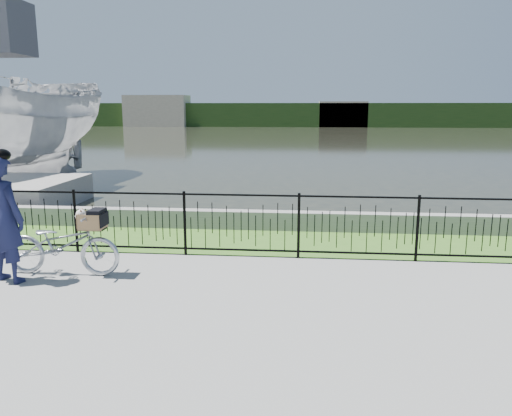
# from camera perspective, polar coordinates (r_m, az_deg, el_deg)

# --- Properties ---
(ground) EXTENTS (120.00, 120.00, 0.00)m
(ground) POSITION_cam_1_polar(r_m,az_deg,el_deg) (7.34, -3.24, -9.19)
(ground) COLOR gray
(ground) RESTS_ON ground
(grass_strip) EXTENTS (60.00, 2.00, 0.01)m
(grass_strip) POSITION_cam_1_polar(r_m,az_deg,el_deg) (9.79, -0.97, -3.81)
(grass_strip) COLOR #3D6921
(grass_strip) RESTS_ON ground
(water) EXTENTS (120.00, 120.00, 0.00)m
(water) POSITION_cam_1_polar(r_m,az_deg,el_deg) (39.88, 3.90, 7.79)
(water) COLOR #26271D
(water) RESTS_ON ground
(quay_wall) EXTENTS (60.00, 0.30, 0.40)m
(quay_wall) POSITION_cam_1_polar(r_m,az_deg,el_deg) (10.71, -0.38, -1.39)
(quay_wall) COLOR gray
(quay_wall) RESTS_ON ground
(fence) EXTENTS (14.00, 0.06, 1.15)m
(fence) POSITION_cam_1_polar(r_m,az_deg,el_deg) (8.69, -1.71, -1.92)
(fence) COLOR black
(fence) RESTS_ON ground
(far_treeline) EXTENTS (120.00, 6.00, 3.00)m
(far_treeline) POSITION_cam_1_polar(r_m,az_deg,el_deg) (66.80, 4.56, 10.58)
(far_treeline) COLOR #253F18
(far_treeline) RESTS_ON ground
(far_building_left) EXTENTS (8.00, 4.00, 4.00)m
(far_building_left) POSITION_cam_1_polar(r_m,az_deg,el_deg) (67.53, -11.21, 10.83)
(far_building_left) COLOR #AB9E89
(far_building_left) RESTS_ON ground
(far_building_right) EXTENTS (6.00, 3.00, 3.20)m
(far_building_right) POSITION_cam_1_polar(r_m,az_deg,el_deg) (65.48, 9.88, 10.52)
(far_building_right) COLOR #AB9E89
(far_building_right) RESTS_ON ground
(bicycle_rig) EXTENTS (1.84, 0.64, 1.08)m
(bicycle_rig) POSITION_cam_1_polar(r_m,az_deg,el_deg) (8.36, -21.21, -3.84)
(bicycle_rig) COLOR #A8ACB4
(bicycle_rig) RESTS_ON ground
(cyclist) EXTENTS (0.81, 0.66, 2.00)m
(cyclist) POSITION_cam_1_polar(r_m,az_deg,el_deg) (8.26, -26.86, -0.99)
(cyclist) COLOR #141737
(cyclist) RESTS_ON ground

